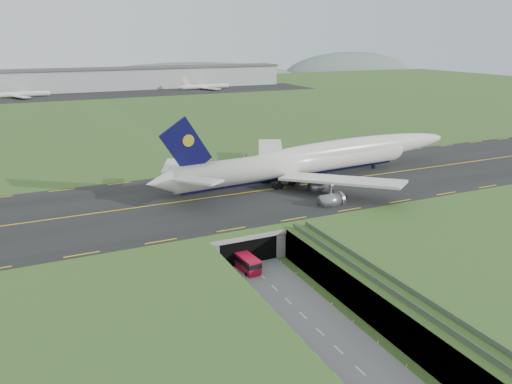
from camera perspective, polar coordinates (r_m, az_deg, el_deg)
name	(u,v)px	position (r m, az deg, el deg)	size (l,w,h in m)	color
ground	(267,282)	(91.48, 1.26, -10.22)	(900.00, 900.00, 0.00)	#395F26
airfield_deck	(267,267)	(90.14, 1.28, -8.52)	(800.00, 800.00, 6.00)	gray
trench_road	(287,300)	(85.59, 3.52, -12.24)	(12.00, 75.00, 0.20)	slate
taxiway	(205,198)	(117.40, -5.82, -0.74)	(800.00, 44.00, 0.18)	black
tunnel_portal	(232,233)	(103.97, -2.79, -4.71)	(17.00, 22.30, 6.00)	gray
guideway	(387,289)	(80.27, 14.69, -10.71)	(3.00, 53.00, 7.05)	#A8A8A3
jumbo_jet	(317,159)	(133.22, 6.98, 3.77)	(94.13, 60.46, 20.06)	silver
shuttle_tram	(246,263)	(94.88, -1.12, -8.06)	(3.32, 7.41, 2.95)	#B00B26
cargo_terminal	(77,80)	(374.95, -19.78, 11.98)	(320.00, 67.00, 15.60)	#B2B2B2
distant_hills	(133,86)	(514.74, -13.84, 11.65)	(700.00, 91.00, 60.00)	slate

